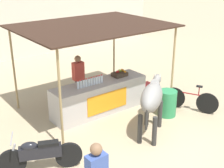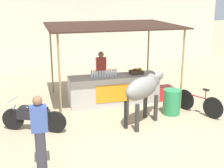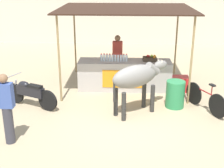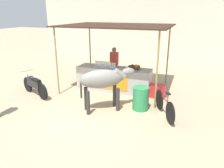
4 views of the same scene
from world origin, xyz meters
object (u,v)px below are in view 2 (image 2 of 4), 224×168
stall_counter (114,90)px  passerby_on_street (40,133)px  vendor_behind_counter (101,74)px  water_barrel (172,102)px  bicycle_leaning (199,103)px  fruit_crate (137,72)px  motorcycle_parked (33,116)px  cooler_box (163,93)px  cow (143,89)px

stall_counter → passerby_on_street: size_ratio=1.82×
stall_counter → vendor_behind_counter: vendor_behind_counter is taller
vendor_behind_counter → water_barrel: 2.80m
water_barrel → bicycle_leaning: size_ratio=0.52×
fruit_crate → vendor_behind_counter: bearing=147.2°
motorcycle_parked → fruit_crate: bearing=24.9°
vendor_behind_counter → cooler_box: (2.04, -0.85, -0.61)m
stall_counter → motorcycle_parked: bearing=-149.7°
fruit_crate → cow: size_ratio=0.26×
stall_counter → motorcycle_parked: (-2.69, -1.57, -0.05)m
cow → motorcycle_parked: (-3.02, 0.30, -0.60)m
motorcycle_parked → passerby_on_street: bearing=-86.6°
cooler_box → water_barrel: bearing=-103.8°
fruit_crate → stall_counter: bearing=-175.9°
fruit_crate → motorcycle_parked: size_ratio=0.26×
cooler_box → motorcycle_parked: motorcycle_parked is taller
cooler_box → cow: bearing=-129.2°
water_barrel → motorcycle_parked: motorcycle_parked is taller
stall_counter → cow: 1.98m
cooler_box → passerby_on_street: (-4.35, -3.49, 0.61)m
vendor_behind_counter → motorcycle_parked: bearing=-136.3°
fruit_crate → passerby_on_street: (-3.39, -3.64, -0.19)m
cooler_box → cow: size_ratio=0.36×
stall_counter → water_barrel: size_ratio=3.84×
stall_counter → fruit_crate: size_ratio=6.82×
vendor_behind_counter → cow: size_ratio=0.98×
fruit_crate → cooler_box: (0.96, -0.16, -0.79)m
motorcycle_parked → bicycle_leaning: 4.95m
stall_counter → cooler_box: bearing=-3.1°
cooler_box → bicycle_leaning: bicycle_leaning is taller
stall_counter → motorcycle_parked: size_ratio=1.79×
cooler_box → water_barrel: size_ratio=0.77×
cow → passerby_on_street: 3.38m
fruit_crate → water_barrel: (0.64, -1.46, -0.64)m
fruit_crate → motorcycle_parked: (-3.51, -1.63, -0.61)m
fruit_crate → water_barrel: size_ratio=0.56×
cow → motorcycle_parked: size_ratio=1.00×
passerby_on_street → cow: bearing=30.5°
fruit_crate → passerby_on_street: size_ratio=0.27×
stall_counter → bicycle_leaning: (2.26, -1.62, -0.13)m
cow → cooler_box: bearing=50.8°
vendor_behind_counter → cow: 2.70m
bicycle_leaning → passerby_on_street: (-4.84, -1.97, 0.50)m
vendor_behind_counter → bicycle_leaning: 3.50m
stall_counter → motorcycle_parked: 3.12m
vendor_behind_counter → bicycle_leaning: (2.52, -2.37, -0.50)m
cooler_box → passerby_on_street: passerby_on_street is taller
fruit_crate → passerby_on_street: 4.98m
passerby_on_street → water_barrel: bearing=28.4°
stall_counter → bicycle_leaning: bearing=-35.5°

